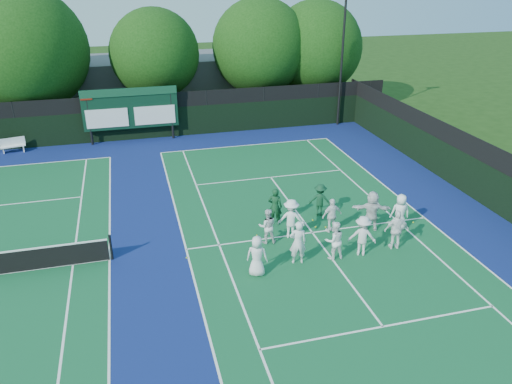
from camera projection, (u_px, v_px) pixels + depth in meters
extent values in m
plane|color=#1A390F|center=(321.00, 244.00, 20.77)|extent=(120.00, 120.00, 0.00)
cube|color=navy|center=(174.00, 251.00, 20.25)|extent=(34.00, 32.00, 0.01)
cube|color=#11562E|center=(312.00, 233.00, 21.65)|extent=(10.97, 23.77, 0.00)
cube|color=white|center=(247.00, 145.00, 32.10)|extent=(10.97, 0.08, 0.00)
cube|color=white|center=(186.00, 249.00, 20.37)|extent=(0.08, 23.77, 0.00)
cube|color=white|center=(424.00, 218.00, 22.92)|extent=(0.08, 23.77, 0.00)
cube|color=white|center=(219.00, 245.00, 20.69)|extent=(0.08, 23.77, 0.00)
cube|color=white|center=(397.00, 221.00, 22.60)|extent=(0.08, 23.77, 0.00)
cube|color=white|center=(383.00, 327.00, 16.02)|extent=(8.23, 0.08, 0.00)
cube|color=white|center=(271.00, 177.00, 27.27)|extent=(8.23, 0.08, 0.00)
cube|color=white|center=(312.00, 232.00, 21.65)|extent=(0.08, 12.80, 0.00)
cube|color=white|center=(12.00, 166.00, 28.84)|extent=(10.97, 0.08, 0.00)
cube|color=white|center=(110.00, 259.00, 19.66)|extent=(0.08, 23.77, 0.00)
cube|color=white|center=(73.00, 264.00, 19.35)|extent=(0.08, 23.77, 0.00)
cube|color=black|center=(148.00, 124.00, 33.03)|extent=(34.00, 0.08, 2.00)
cube|color=black|center=(145.00, 102.00, 32.41)|extent=(34.00, 0.05, 1.00)
cube|color=black|center=(494.00, 190.00, 23.33)|extent=(0.08, 32.00, 2.00)
cube|color=black|center=(500.00, 160.00, 22.71)|extent=(0.05, 32.00, 1.00)
cylinder|color=black|center=(89.00, 118.00, 31.53)|extent=(0.16, 0.16, 3.50)
cylinder|color=black|center=(172.00, 113.00, 32.74)|extent=(0.16, 0.16, 3.50)
cube|color=black|center=(130.00, 109.00, 31.95)|extent=(6.00, 0.15, 2.60)
cube|color=#134429|center=(129.00, 92.00, 31.40)|extent=(6.00, 0.05, 0.50)
cube|color=silver|center=(107.00, 118.00, 31.72)|extent=(2.60, 0.04, 1.20)
cube|color=silver|center=(155.00, 115.00, 32.42)|extent=(2.60, 0.04, 1.20)
cube|color=maroon|center=(86.00, 96.00, 30.84)|extent=(0.70, 0.04, 0.50)
cube|color=#59595E|center=(190.00, 81.00, 40.58)|extent=(18.00, 6.00, 4.00)
cylinder|color=black|center=(342.00, 54.00, 34.25)|extent=(0.16, 0.16, 10.00)
cylinder|color=black|center=(111.00, 247.00, 19.47)|extent=(0.10, 0.10, 1.10)
cube|color=white|center=(13.00, 146.00, 30.74)|extent=(1.49, 0.72, 0.06)
cube|color=white|center=(12.00, 141.00, 30.75)|extent=(1.41, 0.40, 0.48)
cube|color=white|center=(3.00, 150.00, 30.69)|extent=(0.14, 0.34, 0.38)
cube|color=white|center=(24.00, 149.00, 30.96)|extent=(0.14, 0.34, 0.38)
cylinder|color=black|center=(37.00, 114.00, 34.32)|extent=(0.44, 0.44, 2.46)
sphere|color=#10360C|center=(25.00, 50.00, 32.55)|extent=(8.14, 8.14, 8.14)
sphere|color=#10360C|center=(38.00, 62.00, 33.29)|extent=(5.70, 5.70, 5.70)
cylinder|color=black|center=(159.00, 105.00, 36.22)|extent=(0.44, 0.44, 2.65)
sphere|color=#10360C|center=(155.00, 53.00, 34.70)|extent=(6.21, 6.21, 6.21)
sphere|color=#10360C|center=(164.00, 61.00, 35.36)|extent=(4.35, 4.35, 4.35)
cylinder|color=black|center=(260.00, 99.00, 38.01)|extent=(0.44, 0.44, 2.55)
sphere|color=#10360C|center=(260.00, 47.00, 36.40)|extent=(6.96, 6.96, 6.96)
sphere|color=#10360C|center=(267.00, 55.00, 37.09)|extent=(4.87, 4.87, 4.87)
cylinder|color=black|center=(313.00, 97.00, 39.07)|extent=(0.44, 0.44, 2.35)
sphere|color=#10360C|center=(316.00, 47.00, 37.50)|extent=(6.93, 6.93, 6.93)
sphere|color=#10360C|center=(321.00, 56.00, 38.19)|extent=(4.85, 4.85, 4.85)
sphere|color=#BECC18|center=(257.00, 235.00, 21.38)|extent=(0.07, 0.07, 0.07)
sphere|color=#BECC18|center=(316.00, 227.00, 22.05)|extent=(0.07, 0.07, 0.07)
sphere|color=#BECC18|center=(413.00, 222.00, 22.46)|extent=(0.07, 0.07, 0.07)
sphere|color=#BECC18|center=(187.00, 258.00, 19.75)|extent=(0.07, 0.07, 0.07)
sphere|color=#BECC18|center=(313.00, 220.00, 22.65)|extent=(0.07, 0.07, 0.07)
sphere|color=#BECC18|center=(326.00, 227.00, 22.05)|extent=(0.07, 0.07, 0.07)
imported|color=white|center=(257.00, 256.00, 18.41)|extent=(0.92, 0.77, 1.62)
imported|color=white|center=(298.00, 242.00, 19.11)|extent=(0.72, 0.54, 1.81)
imported|color=white|center=(334.00, 240.00, 19.46)|extent=(0.78, 0.61, 1.60)
imported|color=silver|center=(362.00, 236.00, 19.70)|extent=(1.25, 1.02, 1.69)
imported|color=white|center=(397.00, 230.00, 20.13)|extent=(1.06, 0.59, 1.71)
imported|color=silver|center=(267.00, 226.00, 20.59)|extent=(0.84, 0.70, 1.54)
imported|color=white|center=(291.00, 219.00, 20.96)|extent=(1.29, 1.03, 1.75)
imported|color=white|center=(332.00, 215.00, 21.43)|extent=(0.97, 0.51, 1.58)
imported|color=silver|center=(372.00, 211.00, 21.57)|extent=(1.77, 1.06, 1.82)
imported|color=white|center=(400.00, 212.00, 21.60)|extent=(0.92, 0.71, 1.67)
imported|color=#103C1F|center=(275.00, 207.00, 22.02)|extent=(0.75, 0.65, 1.74)
imported|color=#103C23|center=(320.00, 200.00, 22.88)|extent=(1.14, 0.91, 1.55)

